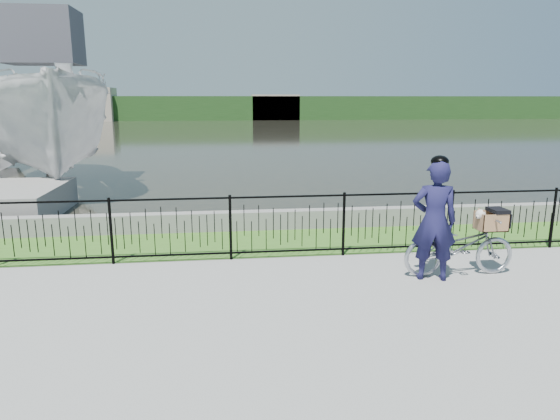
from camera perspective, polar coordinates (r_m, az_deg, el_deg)
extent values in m
plane|color=gray|center=(7.40, 2.56, -9.24)|extent=(120.00, 120.00, 0.00)
cube|color=#3B6B21|center=(9.84, 0.11, -3.60)|extent=(60.00, 2.00, 0.01)
plane|color=#27271E|center=(39.89, -5.21, 8.65)|extent=(120.00, 120.00, 0.00)
cube|color=gray|center=(10.74, -0.53, -1.11)|extent=(60.00, 0.30, 0.40)
cube|color=#21451A|center=(66.80, -5.94, 11.53)|extent=(120.00, 6.00, 3.00)
cube|color=gray|center=(66.94, -21.82, 11.14)|extent=(8.00, 4.00, 4.00)
cube|color=gray|center=(65.67, -0.57, 11.66)|extent=(6.00, 3.00, 3.20)
imported|color=#A2A6AE|center=(8.39, 19.78, -3.93)|extent=(1.79, 0.62, 0.94)
cube|color=black|center=(8.56, 22.90, -2.09)|extent=(0.38, 0.18, 0.02)
cube|color=#9D6E48|center=(8.56, 22.91, -2.04)|extent=(0.44, 0.33, 0.01)
cube|color=#9D6E48|center=(8.66, 22.48, -0.93)|extent=(0.44, 0.01, 0.28)
cube|color=#9D6E48|center=(8.40, 23.50, -1.42)|extent=(0.44, 0.01, 0.28)
cube|color=#9D6E48|center=(8.64, 24.20, -1.12)|extent=(0.01, 0.33, 0.28)
cube|color=#9D6E48|center=(8.43, 21.74, -1.23)|extent=(0.01, 0.33, 0.28)
cube|color=black|center=(8.54, 23.64, -0.04)|extent=(0.24, 0.34, 0.06)
cube|color=black|center=(8.64, 24.31, -0.94)|extent=(0.02, 0.34, 0.23)
ellipsoid|color=silver|center=(8.52, 22.86, -1.25)|extent=(0.31, 0.22, 0.20)
sphere|color=silver|center=(8.39, 21.95, -0.45)|extent=(0.15, 0.15, 0.15)
sphere|color=silver|center=(8.36, 21.70, -0.69)|extent=(0.07, 0.07, 0.07)
sphere|color=black|center=(8.34, 21.57, -0.75)|extent=(0.02, 0.02, 0.02)
cone|color=#99613F|center=(8.43, 21.79, 0.04)|extent=(0.06, 0.08, 0.08)
cone|color=#99613F|center=(8.35, 22.23, -0.11)|extent=(0.06, 0.08, 0.08)
imported|color=#17163D|center=(7.96, 17.21, -1.21)|extent=(0.76, 0.58, 1.86)
ellipsoid|color=black|center=(7.80, 17.65, 5.28)|extent=(0.26, 0.29, 0.18)
imported|color=silver|center=(17.32, -24.85, 8.27)|extent=(6.43, 9.84, 3.56)
cube|color=#3F3F47|center=(17.38, -25.73, 17.42)|extent=(2.20, 1.60, 1.60)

